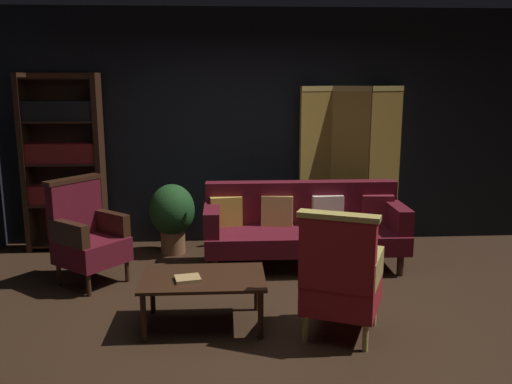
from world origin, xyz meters
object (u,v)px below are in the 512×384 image
(bookshelf, at_px, (64,158))
(velvet_couch, at_px, (303,224))
(potted_plant, at_px, (172,214))
(armchair_wing_left, at_px, (87,235))
(folding_screen, at_px, (350,163))
(coffee_table, at_px, (203,282))
(book_tan_leather, at_px, (188,279))
(armchair_gilt_accent, at_px, (341,278))

(bookshelf, relative_size, velvet_couch, 0.97)
(velvet_couch, bearing_deg, potted_plant, 161.69)
(armchair_wing_left, bearing_deg, bookshelf, 113.69)
(folding_screen, relative_size, coffee_table, 1.90)
(coffee_table, xyz_separation_m, book_tan_leather, (-0.12, -0.08, 0.06))
(potted_plant, bearing_deg, book_tan_leather, -81.41)
(bookshelf, xyz_separation_m, book_tan_leather, (1.55, -2.26, -0.65))
(velvet_couch, relative_size, book_tan_leather, 10.77)
(velvet_couch, bearing_deg, book_tan_leather, -127.02)
(velvet_couch, xyz_separation_m, armchair_wing_left, (-2.20, -0.40, 0.03))
(book_tan_leather, bearing_deg, armchair_gilt_accent, -9.35)
(armchair_gilt_accent, bearing_deg, velvet_couch, 91.39)
(folding_screen, height_order, potted_plant, folding_screen)
(armchair_gilt_accent, xyz_separation_m, potted_plant, (-1.49, 2.19, -0.02))
(armchair_gilt_accent, bearing_deg, armchair_wing_left, 149.69)
(potted_plant, height_order, book_tan_leather, potted_plant)
(folding_screen, bearing_deg, velvet_couch, -129.37)
(bookshelf, height_order, coffee_table, bookshelf)
(bookshelf, relative_size, armchair_wing_left, 1.97)
(armchair_wing_left, relative_size, book_tan_leather, 5.29)
(armchair_gilt_accent, bearing_deg, potted_plant, 124.16)
(folding_screen, distance_m, book_tan_leather, 3.02)
(velvet_couch, bearing_deg, armchair_gilt_accent, -88.61)
(folding_screen, height_order, armchair_wing_left, folding_screen)
(velvet_couch, distance_m, potted_plant, 1.52)
(folding_screen, relative_size, velvet_couch, 0.90)
(velvet_couch, relative_size, armchair_gilt_accent, 2.04)
(armchair_wing_left, bearing_deg, folding_screen, 23.13)
(armchair_wing_left, xyz_separation_m, book_tan_leather, (1.05, -1.11, -0.06))
(potted_plant, bearing_deg, armchair_wing_left, -130.45)
(folding_screen, bearing_deg, book_tan_leather, -127.86)
(bookshelf, relative_size, armchair_gilt_accent, 1.97)
(armchair_gilt_accent, xyz_separation_m, book_tan_leather, (-1.19, 0.20, -0.06))
(folding_screen, relative_size, bookshelf, 0.93)
(armchair_wing_left, relative_size, potted_plant, 1.28)
(coffee_table, relative_size, book_tan_leather, 5.08)
(coffee_table, bearing_deg, book_tan_leather, -147.23)
(coffee_table, bearing_deg, armchair_wing_left, 138.54)
(bookshelf, height_order, armchair_wing_left, bookshelf)
(velvet_couch, xyz_separation_m, coffee_table, (-1.03, -1.44, -0.08))
(folding_screen, relative_size, potted_plant, 2.35)
(armchair_wing_left, bearing_deg, coffee_table, -41.46)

